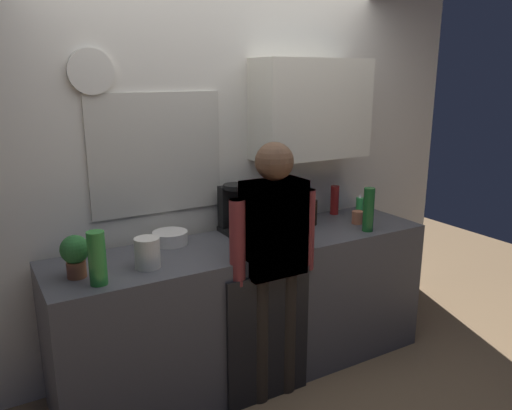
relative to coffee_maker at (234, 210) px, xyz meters
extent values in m
plane|color=#8C6D4C|center=(-0.03, -0.54, -1.07)|extent=(8.00, 8.00, 0.00)
cube|color=#4C4C51|center=(-0.03, -0.24, -0.61)|extent=(2.51, 0.64, 0.93)
cube|color=black|center=(-0.08, -0.57, -0.66)|extent=(0.56, 0.02, 0.83)
cube|color=silver|center=(-0.03, 0.19, 0.23)|extent=(4.11, 0.10, 2.60)
cube|color=beige|center=(-0.48, 0.13, 0.40)|extent=(0.86, 0.02, 0.76)
cube|color=#8CA5C6|center=(-0.48, 0.13, 0.40)|extent=(0.80, 0.02, 0.70)
cube|color=silver|center=(0.60, -0.02, 0.65)|extent=(0.84, 0.32, 0.68)
cylinder|color=silver|center=(-0.85, 0.12, 0.90)|extent=(0.26, 0.03, 0.26)
cube|color=black|center=(0.00, -0.03, -0.13)|extent=(0.20, 0.20, 0.03)
cube|color=black|center=(0.00, 0.03, 0.02)|extent=(0.18, 0.08, 0.28)
cylinder|color=black|center=(0.00, -0.06, -0.06)|extent=(0.11, 0.11, 0.11)
cylinder|color=black|center=(0.00, -0.03, 0.17)|extent=(0.17, 0.17, 0.03)
cylinder|color=#2D8C33|center=(-1.01, -0.44, -0.01)|extent=(0.09, 0.09, 0.28)
cylinder|color=black|center=(0.55, -0.15, -0.06)|extent=(0.06, 0.06, 0.18)
cylinder|color=maroon|center=(0.86, 0.00, -0.04)|extent=(0.06, 0.06, 0.22)
cylinder|color=#195923|center=(0.78, -0.45, 0.00)|extent=(0.07, 0.07, 0.30)
cylinder|color=brown|center=(0.44, -0.20, -0.03)|extent=(0.06, 0.06, 0.23)
cylinder|color=olive|center=(0.27, -0.23, -0.02)|extent=(0.06, 0.06, 0.25)
cylinder|color=#B26647|center=(0.84, -0.29, -0.10)|extent=(0.08, 0.08, 0.09)
cylinder|color=white|center=(-0.47, -0.03, -0.11)|extent=(0.22, 0.22, 0.08)
cylinder|color=#9E5638|center=(-1.09, -0.29, -0.10)|extent=(0.10, 0.10, 0.09)
sphere|color=#2D7233|center=(-1.09, -0.29, 0.01)|extent=(0.15, 0.15, 0.15)
cylinder|color=green|center=(0.96, -0.17, -0.07)|extent=(0.06, 0.06, 0.15)
cone|color=white|center=(0.96, -0.17, 0.02)|extent=(0.02, 0.02, 0.03)
cylinder|color=silver|center=(-0.72, -0.34, -0.06)|extent=(0.14, 0.14, 0.17)
cylinder|color=brown|center=(-0.13, -0.54, -0.66)|extent=(0.12, 0.12, 0.82)
cylinder|color=brown|center=(0.07, -0.54, -0.66)|extent=(0.12, 0.12, 0.82)
cube|color=white|center=(-0.03, -0.54, 0.03)|extent=(0.36, 0.20, 0.56)
sphere|color=#A57A59|center=(-0.03, -0.54, 0.42)|extent=(0.22, 0.22, 0.22)
cylinder|color=white|center=(-0.27, -0.54, -0.02)|extent=(0.09, 0.09, 0.50)
cylinder|color=white|center=(0.21, -0.54, -0.02)|extent=(0.09, 0.09, 0.50)
cylinder|color=brown|center=(-0.13, -0.54, -0.66)|extent=(0.12, 0.12, 0.82)
cylinder|color=brown|center=(0.07, -0.54, -0.66)|extent=(0.12, 0.12, 0.82)
cube|color=#D85959|center=(-0.03, -0.54, 0.03)|extent=(0.36, 0.20, 0.56)
sphere|color=#A57A59|center=(-0.03, -0.54, 0.42)|extent=(0.22, 0.22, 0.22)
cylinder|color=#D85959|center=(-0.27, -0.54, -0.02)|extent=(0.09, 0.09, 0.50)
cylinder|color=#D85959|center=(0.21, -0.54, -0.02)|extent=(0.09, 0.09, 0.50)
camera|label=1|loc=(-1.52, -2.90, 0.89)|focal=35.36mm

